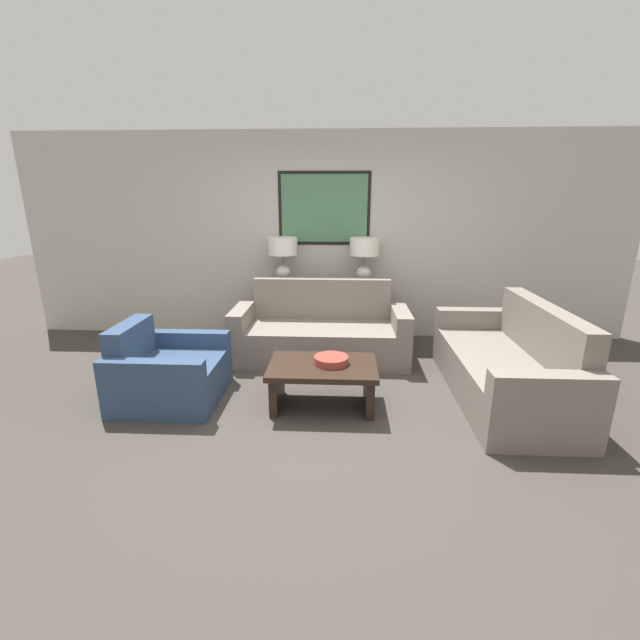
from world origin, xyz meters
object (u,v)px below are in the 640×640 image
table_lamp_right (364,252)px  coffee_table (323,376)px  table_lamp_left (283,251)px  armchair_near_back_wall (168,373)px  couch_by_side (507,367)px  console_table (323,311)px  couch_by_back_wall (321,333)px  decorative_bowl (331,360)px

table_lamp_right → coffee_table: table_lamp_right is taller
table_lamp_right → table_lamp_left: bearing=180.0°
table_lamp_right → armchair_near_back_wall: size_ratio=0.60×
table_lamp_left → coffee_table: table_lamp_left is taller
couch_by_side → table_lamp_right: bearing=129.4°
console_table → couch_by_back_wall: bearing=-90.0°
console_table → couch_by_back_wall: (0.00, -0.64, -0.09)m
table_lamp_left → decorative_bowl: bearing=-70.1°
console_table → table_lamp_right: (0.52, 0.00, 0.78)m
coffee_table → armchair_near_back_wall: bearing=176.5°
couch_by_back_wall → decorative_bowl: size_ratio=6.53×
table_lamp_left → coffee_table: 2.16m
console_table → couch_by_side: bearing=-41.0°
console_table → decorative_bowl: bearing=-85.3°
couch_by_back_wall → table_lamp_left: bearing=129.0°
armchair_near_back_wall → table_lamp_left: bearing=64.1°
console_table → coffee_table: 1.89m
couch_by_back_wall → decorative_bowl: bearing=-82.8°
table_lamp_right → decorative_bowl: (-0.36, -1.86, -0.73)m
couch_by_back_wall → armchair_near_back_wall: bearing=-140.3°
table_lamp_left → decorative_bowl: 2.11m
table_lamp_left → decorative_bowl: size_ratio=1.86×
coffee_table → couch_by_back_wall: bearing=93.6°
table_lamp_right → decorative_bowl: table_lamp_right is taller
couch_by_side → decorative_bowl: (-1.67, -0.28, 0.15)m
couch_by_back_wall → decorative_bowl: (0.15, -1.22, 0.15)m
decorative_bowl → armchair_near_back_wall: bearing=177.5°
couch_by_back_wall → coffee_table: 1.25m
console_table → armchair_near_back_wall: 2.27m
console_table → coffee_table: bearing=-87.6°
couch_by_back_wall → couch_by_side: bearing=-27.4°
table_lamp_left → armchair_near_back_wall: table_lamp_left is taller
table_lamp_right → coffee_table: bearing=-103.1°
decorative_bowl → armchair_near_back_wall: 1.56m
couch_by_side → decorative_bowl: 1.70m
couch_by_side → decorative_bowl: bearing=-170.6°
table_lamp_right → decorative_bowl: bearing=-101.1°
table_lamp_right → couch_by_back_wall: bearing=-129.0°
table_lamp_left → armchair_near_back_wall: bearing=-115.9°
coffee_table → decorative_bowl: (0.08, 0.02, 0.15)m
table_lamp_left → couch_by_back_wall: 1.20m
console_table → couch_by_side: couch_by_side is taller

